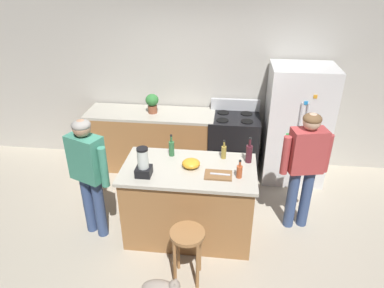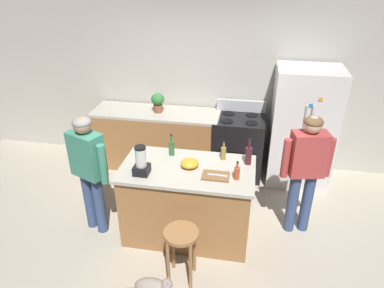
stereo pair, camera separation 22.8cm
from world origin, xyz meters
TOP-DOWN VIEW (x-y plane):
  - ground_plane at (0.00, 0.00)m, footprint 14.00×14.00m
  - back_wall at (0.00, 1.95)m, footprint 8.00×0.10m
  - kitchen_island at (0.00, 0.00)m, footprint 1.54×0.85m
  - back_counter_run at (-0.80, 1.55)m, footprint 2.00×0.64m
  - refrigerator at (1.42, 1.50)m, footprint 0.90×0.73m
  - stove_range at (0.51, 1.52)m, footprint 0.76×0.65m
  - person_by_island_left at (-1.15, -0.12)m, footprint 0.58×0.36m
  - person_by_sink_right at (1.34, 0.31)m, footprint 0.60×0.30m
  - bar_stool at (0.07, -0.71)m, footprint 0.36×0.36m
  - cat at (-0.17, -0.98)m, footprint 0.52×0.18m
  - potted_plant at (-0.76, 1.55)m, footprint 0.20×0.20m
  - blender_appliance at (-0.47, -0.21)m, footprint 0.17×0.17m
  - bottle_wine at (0.68, 0.21)m, footprint 0.08×0.08m
  - bottle_olive_oil at (-0.24, 0.26)m, footprint 0.07×0.07m
  - bottle_cooking_sauce at (0.57, -0.13)m, footprint 0.06×0.06m
  - bottle_vinegar at (0.38, 0.27)m, footprint 0.06×0.06m
  - mixing_bowl at (0.02, 0.02)m, footprint 0.21×0.21m
  - cutting_board at (0.34, -0.13)m, footprint 0.30×0.20m
  - chef_knife at (0.36, -0.13)m, footprint 0.22×0.04m

SIDE VIEW (x-z plane):
  - ground_plane at x=0.00m, z-range 0.00..0.00m
  - cat at x=-0.17m, z-range -0.02..0.24m
  - back_counter_run at x=-0.80m, z-range 0.00..0.96m
  - kitchen_island at x=0.00m, z-range 0.00..0.96m
  - stove_range at x=0.51m, z-range -0.08..1.06m
  - bar_stool at x=0.07m, z-range 0.18..0.82m
  - refrigerator at x=1.42m, z-range 0.00..1.77m
  - person_by_island_left at x=-1.15m, z-range 0.16..1.71m
  - person_by_sink_right at x=1.34m, z-range 0.16..1.73m
  - cutting_board at x=0.34m, z-range 0.96..0.98m
  - chef_knife at x=0.36m, z-range 0.98..0.98m
  - mixing_bowl at x=0.02m, z-range 0.96..1.05m
  - bottle_cooking_sauce at x=0.57m, z-range 0.93..1.14m
  - bottle_vinegar at x=0.38m, z-range 0.92..1.16m
  - bottle_olive_oil at x=-0.24m, z-range 0.92..1.19m
  - bottle_wine at x=0.68m, z-range 0.91..1.23m
  - blender_appliance at x=-0.47m, z-range 0.93..1.27m
  - potted_plant at x=-0.76m, z-range 0.98..1.28m
  - back_wall at x=0.00m, z-range 0.00..2.70m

